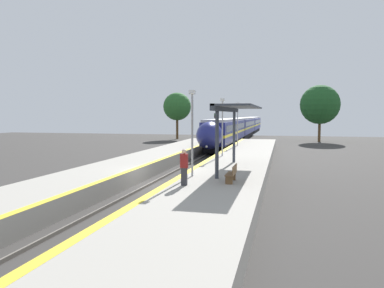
{
  "coord_description": "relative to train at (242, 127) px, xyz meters",
  "views": [
    {
      "loc": [
        7.36,
        -22.06,
        4.42
      ],
      "look_at": [
        0.57,
        5.9,
        2.19
      ],
      "focal_mm": 35.0,
      "sensor_mm": 36.0,
      "label": 1
    }
  ],
  "objects": [
    {
      "name": "platform_right",
      "position": [
        4.02,
        -48.12,
        -1.75
      ],
      "size": [
        4.8,
        64.0,
        1.0
      ],
      "color": "#9E998E",
      "rests_on": "ground_plane"
    },
    {
      "name": "platform_left",
      "position": [
        -3.71,
        -48.12,
        -1.75
      ],
      "size": [
        4.17,
        64.0,
        1.0
      ],
      "color": "#9E998E",
      "rests_on": "ground_plane"
    },
    {
      "name": "ground_plane",
      "position": [
        0.0,
        -48.12,
        -2.24
      ],
      "size": [
        120.0,
        120.0,
        0.0
      ],
      "primitive_type": "plane",
      "color": "#383533"
    },
    {
      "name": "background_tree_left",
      "position": [
        -11.59,
        -3.79,
        3.72
      ],
      "size": [
        5.1,
        5.1,
        8.54
      ],
      "color": "brown",
      "rests_on": "ground_plane"
    },
    {
      "name": "train",
      "position": [
        0.0,
        0.0,
        0.0
      ],
      "size": [
        2.83,
        68.32,
        3.91
      ],
      "color": "black",
      "rests_on": "ground_plane"
    },
    {
      "name": "station_canopy",
      "position": [
        4.5,
        -46.71,
        2.47
      ],
      "size": [
        2.02,
        10.25,
        4.01
      ],
      "color": "#333842",
      "rests_on": "platform_right"
    },
    {
      "name": "lamppost_near",
      "position": [
        2.44,
        -49.88,
        1.54
      ],
      "size": [
        0.36,
        0.2,
        4.83
      ],
      "color": "#9E9EA3",
      "rests_on": "platform_right"
    },
    {
      "name": "lamppost_far",
      "position": [
        2.44,
        -28.41,
        1.54
      ],
      "size": [
        0.36,
        0.2,
        4.83
      ],
      "color": "#9E9EA3",
      "rests_on": "platform_right"
    },
    {
      "name": "person_waiting",
      "position": [
        2.72,
        -52.69,
        -0.32
      ],
      "size": [
        0.36,
        0.23,
        1.79
      ],
      "color": "#333338",
      "rests_on": "platform_right"
    },
    {
      "name": "lamppost_mid",
      "position": [
        2.44,
        -39.15,
        1.54
      ],
      "size": [
        0.36,
        0.2,
        4.83
      ],
      "color": "#9E9EA3",
      "rests_on": "platform_right"
    },
    {
      "name": "background_tree_right",
      "position": [
        13.28,
        -4.83,
        3.9
      ],
      "size": [
        6.47,
        6.47,
        9.39
      ],
      "color": "brown",
      "rests_on": "ground_plane"
    },
    {
      "name": "rail_right",
      "position": [
        0.72,
        -48.12,
        -2.17
      ],
      "size": [
        0.08,
        90.0,
        0.15
      ],
      "primitive_type": "cube",
      "color": "slate",
      "rests_on": "ground_plane"
    },
    {
      "name": "platform_bench",
      "position": [
        4.89,
        -51.29,
        -0.78
      ],
      "size": [
        0.44,
        1.62,
        0.89
      ],
      "color": "brown",
      "rests_on": "platform_right"
    },
    {
      "name": "railway_signal",
      "position": [
        -2.04,
        -17.39,
        0.59
      ],
      "size": [
        0.28,
        0.28,
        4.66
      ],
      "color": "#59595E",
      "rests_on": "ground_plane"
    },
    {
      "name": "rail_left",
      "position": [
        -0.72,
        -48.12,
        -2.17
      ],
      "size": [
        0.08,
        90.0,
        0.15
      ],
      "primitive_type": "cube",
      "color": "slate",
      "rests_on": "ground_plane"
    }
  ]
}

